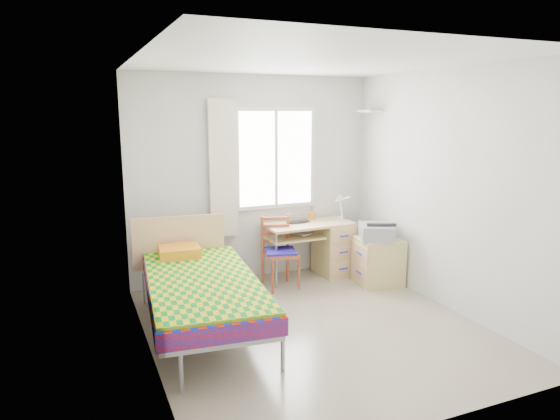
# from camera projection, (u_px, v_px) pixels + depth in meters

# --- Properties ---
(floor) EXTENTS (3.50, 3.50, 0.00)m
(floor) POSITION_uv_depth(u_px,v_px,m) (313.00, 327.00, 5.06)
(floor) COLOR #BCAD93
(floor) RESTS_ON ground
(ceiling) EXTENTS (3.50, 3.50, 0.00)m
(ceiling) POSITION_uv_depth(u_px,v_px,m) (317.00, 61.00, 4.55)
(ceiling) COLOR white
(ceiling) RESTS_ON wall_back
(wall_back) EXTENTS (3.20, 0.00, 3.20)m
(wall_back) POSITION_uv_depth(u_px,v_px,m) (253.00, 179.00, 6.39)
(wall_back) COLOR silver
(wall_back) RESTS_ON ground
(wall_left) EXTENTS (0.00, 3.50, 3.50)m
(wall_left) POSITION_uv_depth(u_px,v_px,m) (145.00, 214.00, 4.19)
(wall_left) COLOR silver
(wall_left) RESTS_ON ground
(wall_right) EXTENTS (0.00, 3.50, 3.50)m
(wall_right) POSITION_uv_depth(u_px,v_px,m) (447.00, 191.00, 5.41)
(wall_right) COLOR silver
(wall_right) RESTS_ON ground
(window) EXTENTS (1.10, 0.04, 1.30)m
(window) POSITION_uv_depth(u_px,v_px,m) (276.00, 158.00, 6.43)
(window) COLOR white
(window) RESTS_ON wall_back
(curtain) EXTENTS (0.35, 0.05, 1.70)m
(curtain) POSITION_uv_depth(u_px,v_px,m) (223.00, 169.00, 6.13)
(curtain) COLOR beige
(curtain) RESTS_ON wall_back
(floating_shelf) EXTENTS (0.20, 0.32, 0.03)m
(floating_shelf) POSITION_uv_depth(u_px,v_px,m) (370.00, 111.00, 6.47)
(floating_shelf) COLOR white
(floating_shelf) RESTS_ON wall_right
(bed) EXTENTS (1.24, 2.31, 0.96)m
(bed) POSITION_uv_depth(u_px,v_px,m) (200.00, 285.00, 4.92)
(bed) COLOR #96999E
(bed) RESTS_ON floor
(desk) EXTENTS (1.18, 0.57, 0.73)m
(desk) POSITION_uv_depth(u_px,v_px,m) (329.00, 245.00, 6.62)
(desk) COLOR tan
(desk) RESTS_ON floor
(chair) EXTENTS (0.47, 0.47, 0.89)m
(chair) POSITION_uv_depth(u_px,v_px,m) (279.00, 247.00, 6.15)
(chair) COLOR #A73F20
(chair) RESTS_ON floor
(cabinet) EXTENTS (0.60, 0.54, 0.59)m
(cabinet) POSITION_uv_depth(u_px,v_px,m) (378.00, 261.00, 6.28)
(cabinet) COLOR tan
(cabinet) RESTS_ON floor
(printer) EXTENTS (0.54, 0.57, 0.20)m
(printer) POSITION_uv_depth(u_px,v_px,m) (376.00, 231.00, 6.19)
(printer) COLOR #A0A4A8
(printer) RESTS_ON cabinet
(laptop) EXTENTS (0.32, 0.21, 0.02)m
(laptop) POSITION_uv_depth(u_px,v_px,m) (300.00, 222.00, 6.43)
(laptop) COLOR black
(laptop) RESTS_ON desk
(pen_cup) EXTENTS (0.09, 0.09, 0.10)m
(pen_cup) POSITION_uv_depth(u_px,v_px,m) (312.00, 216.00, 6.64)
(pen_cup) COLOR orange
(pen_cup) RESTS_ON desk
(task_lamp) EXTENTS (0.22, 0.31, 0.37)m
(task_lamp) POSITION_uv_depth(u_px,v_px,m) (341.00, 204.00, 6.53)
(task_lamp) COLOR white
(task_lamp) RESTS_ON desk
(book) EXTENTS (0.24, 0.28, 0.02)m
(book) POSITION_uv_depth(u_px,v_px,m) (297.00, 235.00, 6.40)
(book) COLOR gray
(book) RESTS_ON desk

